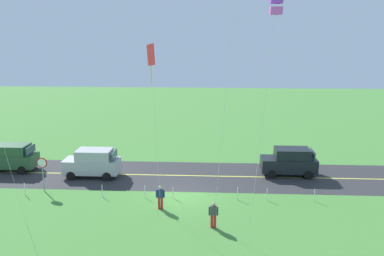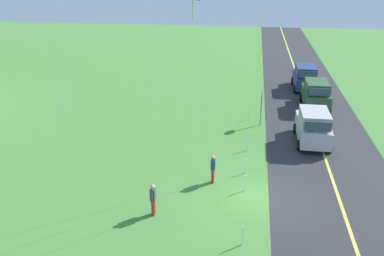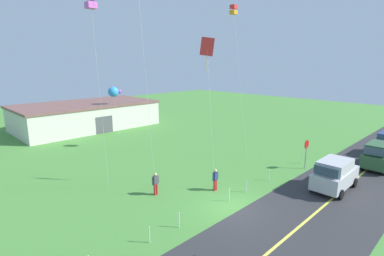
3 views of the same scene
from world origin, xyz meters
name	(u,v)px [view 1 (image 1 of 3)]	position (x,y,z in m)	size (l,w,h in m)	color
ground_plane	(183,195)	(0.00, 0.00, -0.05)	(120.00, 120.00, 0.10)	#478438
asphalt_road	(187,176)	(0.00, -4.00, 0.00)	(120.00, 7.00, 0.00)	#2D2D30
road_centre_stripe	(187,176)	(0.00, -4.00, 0.01)	(120.00, 0.16, 0.00)	#E5E04C
car_suv_foreground	(93,163)	(7.51, -3.44, 1.15)	(4.40, 2.12, 2.24)	#B7B7BC
car_parked_east_near	(10,157)	(14.85, -4.53, 1.15)	(4.40, 2.12, 2.24)	#2D5633
car_parked_west_near	(289,161)	(-8.33, -4.62, 1.15)	(4.40, 2.12, 2.24)	black
stop_sign	(42,168)	(10.16, -0.10, 1.80)	(0.76, 0.08, 2.56)	gray
person_adult_near	(160,196)	(1.27, 2.46, 0.86)	(0.58, 0.22, 1.60)	red
person_adult_companion	(213,214)	(-2.20, 4.91, 0.86)	(0.58, 0.22, 1.60)	red
kite_red_low	(151,58)	(1.50, 3.59, 9.83)	(0.60, 1.59, 10.68)	silver
kite_yellow_high	(276,6)	(-5.00, 6.94, 12.45)	(1.43, 1.71, 12.93)	silver
fence_post_0	(314,195)	(-9.09, 0.70, 0.45)	(0.05, 0.05, 0.90)	silver
fence_post_1	(267,194)	(-5.87, 0.70, 0.45)	(0.05, 0.05, 0.90)	silver
fence_post_2	(237,194)	(-3.85, 0.70, 0.45)	(0.05, 0.05, 0.90)	silver
fence_post_3	(173,192)	(0.63, 0.70, 0.45)	(0.05, 0.05, 0.90)	silver
fence_post_4	(145,192)	(2.60, 0.70, 0.45)	(0.05, 0.05, 0.90)	silver
fence_post_5	(102,191)	(5.63, 0.70, 0.45)	(0.05, 0.05, 0.90)	silver
fence_post_6	(25,189)	(11.21, 0.70, 0.45)	(0.05, 0.05, 0.90)	silver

